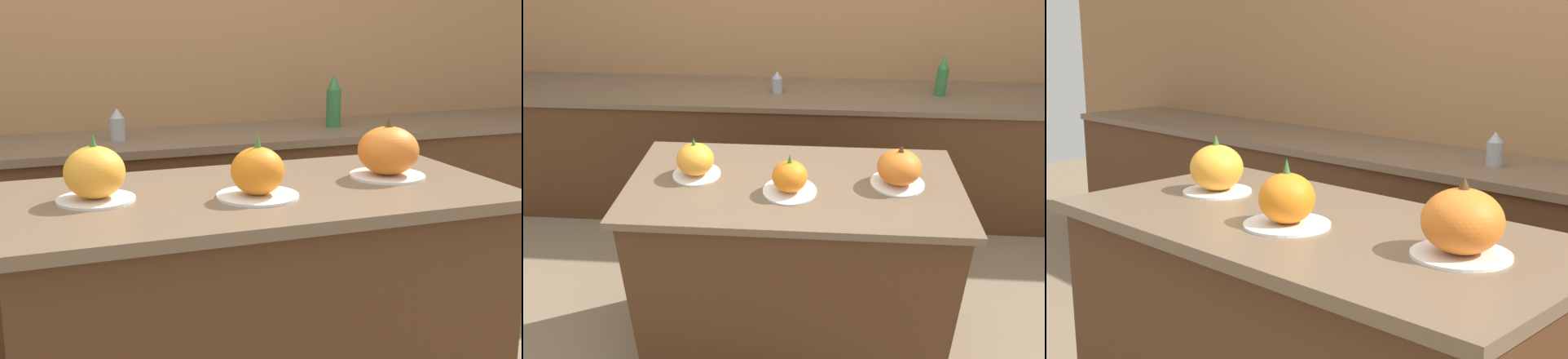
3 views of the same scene
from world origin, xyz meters
TOP-DOWN VIEW (x-y plane):
  - wall_back at (0.00, 1.62)m, footprint 8.00×0.06m
  - kitchen_island at (0.00, 0.00)m, footprint 1.47×0.73m
  - back_counter at (0.00, 1.29)m, footprint 6.00×0.60m
  - pumpkin_cake_left at (-0.44, 0.04)m, footprint 0.21×0.21m
  - pumpkin_cake_center at (-0.02, -0.08)m, footprint 0.23×0.23m
  - pumpkin_cake_right at (0.45, 0.02)m, footprint 0.23×0.23m
  - bottle_tall at (0.89, 1.30)m, footprint 0.07×0.07m
  - bottle_short at (-0.18, 1.28)m, footprint 0.07×0.07m

SIDE VIEW (x-z plane):
  - back_counter at x=0.00m, z-range 0.00..0.90m
  - kitchen_island at x=0.00m, z-range 0.00..0.96m
  - bottle_short at x=-0.18m, z-range 0.90..1.04m
  - pumpkin_cake_center at x=-0.02m, z-range 0.93..1.11m
  - bottle_tall at x=0.89m, z-range 0.90..1.16m
  - pumpkin_cake_left at x=-0.44m, z-range 0.94..1.12m
  - pumpkin_cake_right at x=0.45m, z-range 0.94..1.13m
  - wall_back at x=0.00m, z-range 0.00..2.50m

